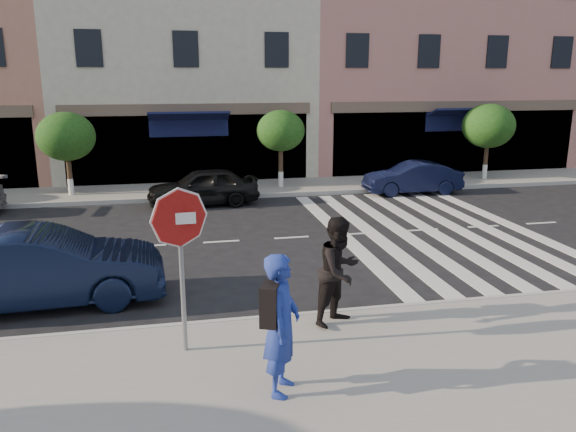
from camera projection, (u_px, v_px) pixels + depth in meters
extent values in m
plane|color=black|center=(238.00, 295.00, 11.79)|extent=(120.00, 120.00, 0.00)
cube|color=gray|center=(268.00, 386.00, 8.21)|extent=(60.00, 4.50, 0.15)
cube|color=gray|center=(206.00, 190.00, 22.22)|extent=(60.00, 3.00, 0.15)
cube|color=beige|center=(183.00, 53.00, 26.50)|extent=(11.00, 9.00, 11.00)
cube|color=#BA736E|center=(421.00, 35.00, 28.60)|extent=(13.00, 9.00, 13.00)
cylinder|color=#473323|center=(70.00, 174.00, 20.84)|extent=(0.18, 0.18, 1.60)
cylinder|color=silver|center=(71.00, 187.00, 20.96)|extent=(0.20, 0.20, 0.60)
ellipsoid|color=#184112|center=(66.00, 136.00, 20.50)|extent=(2.10, 2.10, 1.79)
cylinder|color=#473323|center=(281.00, 165.00, 22.39)|extent=(0.18, 0.18, 1.71)
cylinder|color=silver|center=(281.00, 179.00, 22.53)|extent=(0.20, 0.20, 0.60)
ellipsoid|color=#184112|center=(281.00, 131.00, 22.06)|extent=(1.90, 1.90, 1.62)
cylinder|color=#473323|center=(486.00, 159.00, 24.16)|extent=(0.18, 0.18, 1.65)
cylinder|color=silver|center=(485.00, 171.00, 24.29)|extent=(0.20, 0.20, 0.60)
ellipsoid|color=#184112|center=(489.00, 126.00, 23.81)|extent=(2.20, 2.20, 1.87)
cylinder|color=gray|center=(182.00, 279.00, 8.85)|extent=(0.08, 0.08, 2.45)
cylinder|color=white|center=(179.00, 218.00, 8.60)|extent=(0.96, 0.03, 0.96)
cylinder|color=#9E1411|center=(179.00, 218.00, 8.58)|extent=(0.89, 0.05, 0.89)
cube|color=white|center=(179.00, 219.00, 8.55)|extent=(0.50, 0.03, 0.18)
imported|color=navy|center=(282.00, 324.00, 7.72)|extent=(0.73, 0.87, 2.04)
imported|color=black|center=(339.00, 271.00, 9.93)|extent=(1.21, 1.16, 1.97)
imported|color=black|center=(40.00, 268.00, 11.12)|extent=(4.87, 1.96, 1.57)
imported|color=black|center=(203.00, 187.00, 19.85)|extent=(3.98, 1.78, 1.33)
imported|color=black|center=(412.00, 178.00, 21.83)|extent=(3.79, 1.43, 1.23)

